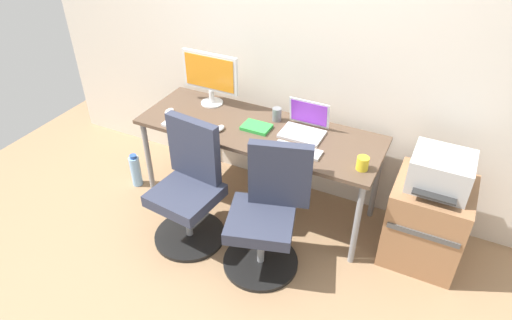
# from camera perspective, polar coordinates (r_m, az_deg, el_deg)

# --- Properties ---
(ground_plane) EXTENTS (5.28, 5.28, 0.00)m
(ground_plane) POSITION_cam_1_polar(r_m,az_deg,el_deg) (3.82, 0.33, -5.49)
(ground_plane) COLOR #9E7A56
(back_wall) EXTENTS (4.40, 0.04, 2.60)m
(back_wall) POSITION_cam_1_polar(r_m,az_deg,el_deg) (3.48, 3.44, 15.09)
(back_wall) COLOR silver
(back_wall) RESTS_ON ground
(desk) EXTENTS (1.85, 0.65, 0.74)m
(desk) POSITION_cam_1_polar(r_m,az_deg,el_deg) (3.42, 0.37, 3.10)
(desk) COLOR brown
(desk) RESTS_ON ground
(office_chair_left) EXTENTS (0.54, 0.54, 0.94)m
(office_chair_left) POSITION_cam_1_polar(r_m,az_deg,el_deg) (3.33, -8.40, -3.66)
(office_chair_left) COLOR black
(office_chair_left) RESTS_ON ground
(office_chair_right) EXTENTS (0.55, 0.55, 0.94)m
(office_chair_right) POSITION_cam_1_polar(r_m,az_deg,el_deg) (3.08, 1.42, -6.98)
(office_chair_right) COLOR black
(office_chair_right) RESTS_ON ground
(side_cabinet) EXTENTS (0.51, 0.52, 0.63)m
(side_cabinet) POSITION_cam_1_polar(r_m,az_deg,el_deg) (3.41, 20.67, -7.24)
(side_cabinet) COLOR #996B47
(side_cabinet) RESTS_ON ground
(printer) EXTENTS (0.38, 0.40, 0.24)m
(printer) POSITION_cam_1_polar(r_m,az_deg,el_deg) (3.15, 22.29, -1.37)
(printer) COLOR #B7B7B7
(printer) RESTS_ON side_cabinet
(water_bottle_on_floor) EXTENTS (0.09, 0.09, 0.31)m
(water_bottle_on_floor) POSITION_cam_1_polar(r_m,az_deg,el_deg) (4.08, -14.93, -1.29)
(water_bottle_on_floor) COLOR #8CBFF2
(water_bottle_on_floor) RESTS_ON ground
(desktop_monitor) EXTENTS (0.48, 0.18, 0.43)m
(desktop_monitor) POSITION_cam_1_polar(r_m,az_deg,el_deg) (3.63, -5.79, 10.59)
(desktop_monitor) COLOR silver
(desktop_monitor) RESTS_ON desk
(open_laptop) EXTENTS (0.31, 0.26, 0.23)m
(open_laptop) POSITION_cam_1_polar(r_m,az_deg,el_deg) (3.34, 6.19, 4.37)
(open_laptop) COLOR silver
(open_laptop) RESTS_ON desk
(keyboard_by_monitor) EXTENTS (0.34, 0.12, 0.02)m
(keyboard_by_monitor) POSITION_cam_1_polar(r_m,az_deg,el_deg) (3.44, -9.04, 4.22)
(keyboard_by_monitor) COLOR silver
(keyboard_by_monitor) RESTS_ON desk
(keyboard_by_laptop) EXTENTS (0.34, 0.12, 0.02)m
(keyboard_by_laptop) POSITION_cam_1_polar(r_m,az_deg,el_deg) (3.14, 5.25, 1.26)
(keyboard_by_laptop) COLOR #B7B7B7
(keyboard_by_laptop) RESTS_ON desk
(mouse_by_monitor) EXTENTS (0.06, 0.10, 0.03)m
(mouse_by_monitor) POSITION_cam_1_polar(r_m,az_deg,el_deg) (3.65, -10.87, 6.07)
(mouse_by_monitor) COLOR silver
(mouse_by_monitor) RESTS_ON desk
(mouse_by_laptop) EXTENTS (0.06, 0.10, 0.03)m
(mouse_by_laptop) POSITION_cam_1_polar(r_m,az_deg,el_deg) (3.37, -4.60, 4.00)
(mouse_by_laptop) COLOR silver
(mouse_by_laptop) RESTS_ON desk
(coffee_mug) EXTENTS (0.08, 0.08, 0.09)m
(coffee_mug) POSITION_cam_1_polar(r_m,az_deg,el_deg) (3.01, 13.30, -0.41)
(coffee_mug) COLOR yellow
(coffee_mug) RESTS_ON desk
(pen_cup) EXTENTS (0.07, 0.07, 0.10)m
(pen_cup) POSITION_cam_1_polar(r_m,az_deg,el_deg) (3.47, 2.65, 5.77)
(pen_cup) COLOR slate
(pen_cup) RESTS_ON desk
(notebook) EXTENTS (0.21, 0.15, 0.03)m
(notebook) POSITION_cam_1_polar(r_m,az_deg,el_deg) (3.38, 0.06, 4.17)
(notebook) COLOR green
(notebook) RESTS_ON desk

